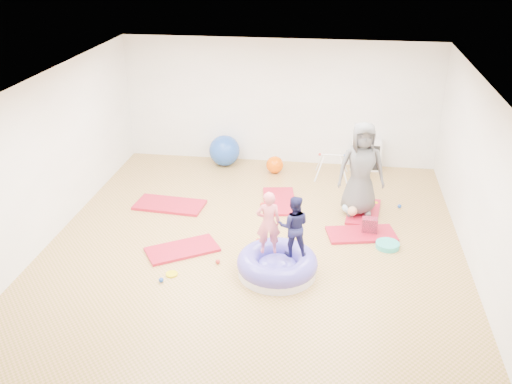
# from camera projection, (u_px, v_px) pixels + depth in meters

# --- Properties ---
(room) EXTENTS (7.01, 8.01, 2.81)m
(room) POSITION_uv_depth(u_px,v_px,m) (253.00, 171.00, 9.07)
(room) COLOR tan
(room) RESTS_ON ground
(gym_mat_front_left) EXTENTS (1.30, 1.13, 0.05)m
(gym_mat_front_left) POSITION_uv_depth(u_px,v_px,m) (182.00, 249.00, 9.55)
(gym_mat_front_left) COLOR red
(gym_mat_front_left) RESTS_ON ground
(gym_mat_mid_left) EXTENTS (1.38, 0.77, 0.06)m
(gym_mat_mid_left) POSITION_uv_depth(u_px,v_px,m) (170.00, 205.00, 11.08)
(gym_mat_mid_left) COLOR red
(gym_mat_mid_left) RESTS_ON ground
(gym_mat_center_back) EXTENTS (0.80, 1.30, 0.05)m
(gym_mat_center_back) POSITION_uv_depth(u_px,v_px,m) (279.00, 201.00, 11.24)
(gym_mat_center_back) COLOR red
(gym_mat_center_back) RESTS_ON ground
(gym_mat_right) EXTENTS (1.29, 0.84, 0.05)m
(gym_mat_right) POSITION_uv_depth(u_px,v_px,m) (361.00, 234.00, 10.03)
(gym_mat_right) COLOR red
(gym_mat_right) RESTS_ON ground
(gym_mat_rear_right) EXTENTS (0.71, 1.21, 0.05)m
(gym_mat_rear_right) POSITION_uv_depth(u_px,v_px,m) (363.00, 212.00, 10.82)
(gym_mat_rear_right) COLOR red
(gym_mat_rear_right) RESTS_ON ground
(inflatable_cushion) EXTENTS (1.26, 1.26, 0.40)m
(inflatable_cushion) POSITION_uv_depth(u_px,v_px,m) (277.00, 265.00, 8.87)
(inflatable_cushion) COLOR white
(inflatable_cushion) RESTS_ON ground
(child_pink) EXTENTS (0.42, 0.32, 1.04)m
(child_pink) POSITION_uv_depth(u_px,v_px,m) (268.00, 220.00, 8.67)
(child_pink) COLOR #EB6B77
(child_pink) RESTS_ON inflatable_cushion
(child_navy) EXTENTS (0.50, 0.40, 0.99)m
(child_navy) POSITION_uv_depth(u_px,v_px,m) (294.00, 223.00, 8.62)
(child_navy) COLOR #191944
(child_navy) RESTS_ON inflatable_cushion
(adult_caregiver) EXTENTS (0.93, 0.67, 1.76)m
(adult_caregiver) POSITION_uv_depth(u_px,v_px,m) (361.00, 169.00, 10.39)
(adult_caregiver) COLOR #515152
(adult_caregiver) RESTS_ON gym_mat_rear_right
(infant) EXTENTS (0.38, 0.39, 0.23)m
(infant) POSITION_uv_depth(u_px,v_px,m) (352.00, 209.00, 10.63)
(infant) COLOR #A3C4D9
(infant) RESTS_ON gym_mat_rear_right
(ball_pit_balls) EXTENTS (3.90, 3.26, 0.08)m
(ball_pit_balls) POSITION_uv_depth(u_px,v_px,m) (286.00, 230.00, 10.15)
(ball_pit_balls) COLOR red
(ball_pit_balls) RESTS_ON ground
(exercise_ball_blue) EXTENTS (0.70, 0.70, 0.70)m
(exercise_ball_blue) POSITION_uv_depth(u_px,v_px,m) (224.00, 151.00, 12.88)
(exercise_ball_blue) COLOR #1D47A7
(exercise_ball_blue) RESTS_ON ground
(exercise_ball_orange) EXTENTS (0.38, 0.38, 0.38)m
(exercise_ball_orange) POSITION_uv_depth(u_px,v_px,m) (275.00, 165.00, 12.53)
(exercise_ball_orange) COLOR #F95900
(exercise_ball_orange) RESTS_ON ground
(infant_play_gym) EXTENTS (0.71, 0.68, 0.55)m
(infant_play_gym) POSITION_uv_depth(u_px,v_px,m) (332.00, 162.00, 12.20)
(infant_play_gym) COLOR white
(infant_play_gym) RESTS_ON ground
(cube_shelf) EXTENTS (0.66, 0.33, 0.66)m
(cube_shelf) POSITION_uv_depth(u_px,v_px,m) (366.00, 155.00, 12.67)
(cube_shelf) COLOR white
(cube_shelf) RESTS_ON ground
(balance_disc) EXTENTS (0.40, 0.40, 0.09)m
(balance_disc) POSITION_uv_depth(u_px,v_px,m) (388.00, 245.00, 9.64)
(balance_disc) COLOR #2DB1A5
(balance_disc) RESTS_ON ground
(backpack) EXTENTS (0.27, 0.17, 0.31)m
(backpack) POSITION_uv_depth(u_px,v_px,m) (370.00, 226.00, 10.02)
(backpack) COLOR #BF163C
(backpack) RESTS_ON ground
(yellow_toy) EXTENTS (0.19, 0.19, 0.03)m
(yellow_toy) POSITION_uv_depth(u_px,v_px,m) (172.00, 274.00, 8.89)
(yellow_toy) COLOR yellow
(yellow_toy) RESTS_ON ground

